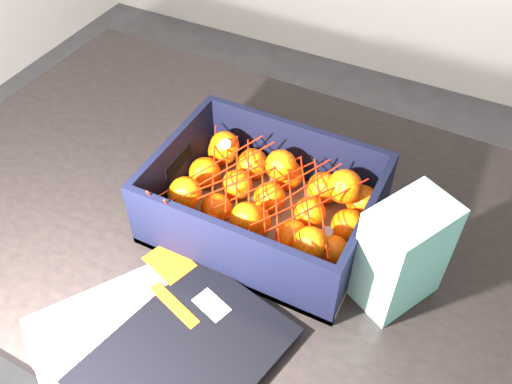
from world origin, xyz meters
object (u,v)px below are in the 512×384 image
at_px(magazine_stack, 155,342).
at_px(retail_carton, 403,254).
at_px(table, 230,240).
at_px(produce_crate, 264,208).

relative_size(magazine_stack, retail_carton, 2.11).
height_order(table, retail_carton, retail_carton).
bearing_deg(retail_carton, magazine_stack, -110.58).
bearing_deg(produce_crate, magazine_stack, -97.56).
bearing_deg(table, produce_crate, -8.39).
bearing_deg(produce_crate, table, 171.61).
height_order(table, magazine_stack, magazine_stack).
relative_size(table, produce_crate, 3.39).
bearing_deg(magazine_stack, retail_carton, 41.82).
bearing_deg(retail_carton, table, -159.92).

